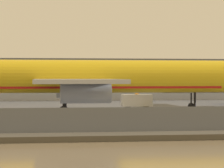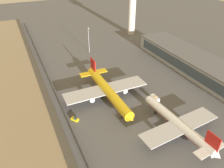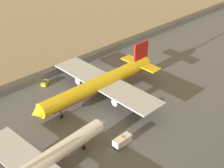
{
  "view_description": "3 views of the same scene",
  "coord_description": "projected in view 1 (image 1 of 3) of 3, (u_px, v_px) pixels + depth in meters",
  "views": [
    {
      "loc": [
        3.7,
        -64.23,
        5.2
      ],
      "look_at": [
        13.03,
        6.96,
        4.32
      ],
      "focal_mm": 85.0,
      "sensor_mm": 36.0,
      "label": 1
    },
    {
      "loc": [
        87.71,
        -28.84,
        61.57
      ],
      "look_at": [
        5.33,
        10.01,
        5.42
      ],
      "focal_mm": 35.0,
      "sensor_mm": 36.0,
      "label": 2
    },
    {
      "loc": [
        63.33,
        67.61,
        53.4
      ],
      "look_at": [
        7.16,
        8.76,
        5.47
      ],
      "focal_mm": 50.0,
      "sensor_mm": 36.0,
      "label": 3
    }
  ],
  "objects": [
    {
      "name": "terminal_building",
      "position": [
        70.0,
        79.0,
        128.4
      ],
      "size": [
        100.84,
        20.47,
        9.5
      ],
      "color": "#9EA3AD",
      "rests_on": "ground"
    },
    {
      "name": "cargo_jet_yellow",
      "position": [
        81.0,
        78.0,
        70.09
      ],
      "size": [
        47.43,
        40.51,
        13.51
      ],
      "color": "yellow",
      "rests_on": "ground"
    },
    {
      "name": "baggage_tug",
      "position": [
        182.0,
        122.0,
        52.66
      ],
      "size": [
        3.55,
        3.12,
        1.8
      ],
      "color": "yellow",
      "rests_on": "ground"
    },
    {
      "name": "perimeter_fence",
      "position": [
        1.0,
        122.0,
        47.38
      ],
      "size": [
        280.0,
        0.1,
        2.46
      ],
      "color": "slate",
      "rests_on": "ground"
    },
    {
      "name": "ops_van",
      "position": [
        137.0,
        100.0,
        91.37
      ],
      "size": [
        5.23,
        2.18,
        2.48
      ],
      "color": "white",
      "rests_on": "ground"
    },
    {
      "name": "ground_plane",
      "position": [
        12.0,
        121.0,
        63.26
      ],
      "size": [
        500.0,
        500.0,
        0.0
      ],
      "primitive_type": "plane",
      "color": "#565659"
    }
  ]
}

